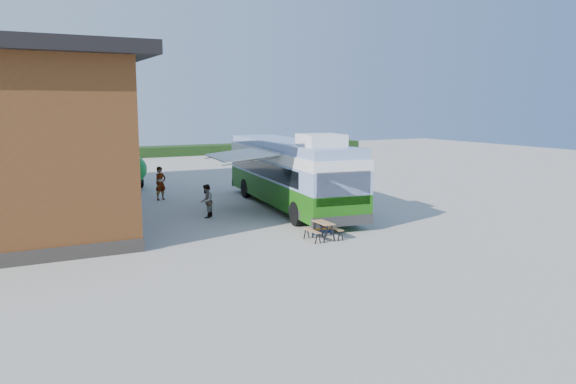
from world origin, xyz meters
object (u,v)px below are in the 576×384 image
person_a (161,183)px  slurry_tanker (124,167)px  banner (323,213)px  person_b (206,201)px  picnic_table (323,227)px  bus (290,171)px

person_a → slurry_tanker: size_ratio=0.31×
banner → person_b: 6.37m
picnic_table → person_a: bearing=105.7°
bus → person_b: (-4.69, -0.50, -1.12)m
slurry_tanker → picnic_table: bearing=-82.4°
bus → slurry_tanker: size_ratio=2.21×
person_b → banner: bearing=63.7°
slurry_tanker → person_b: bearing=-88.2°
bus → picnic_table: size_ratio=10.49×
banner → picnic_table: size_ratio=1.79×
picnic_table → slurry_tanker: bearing=103.0°
bus → slurry_tanker: (-6.07, 11.82, -0.64)m
person_b → slurry_tanker: bearing=-138.7°
person_a → person_b: size_ratio=1.19×
person_a → slurry_tanker: slurry_tanker is taller
banner → person_b: size_ratio=1.42×
bus → person_a: bus is taller
banner → person_a: 12.13m
picnic_table → person_b: size_ratio=0.80×
banner → person_b: (-3.07, 5.59, -0.13)m
bus → slurry_tanker: 13.31m
picnic_table → banner: bearing=61.4°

